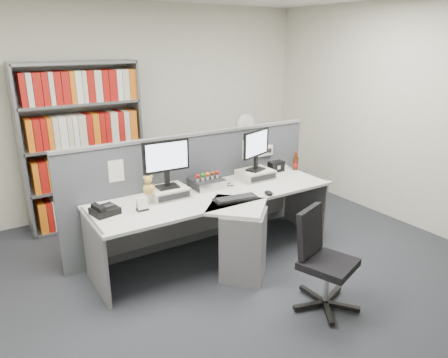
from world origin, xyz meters
TOP-DOWN VIEW (x-y plane):
  - ground at (0.00, 0.00)m, footprint 5.50×5.50m
  - room_shell at (0.00, 0.00)m, footprint 5.04×5.54m
  - partition at (0.00, 1.25)m, footprint 3.00×0.08m
  - desk at (0.00, 0.60)m, footprint 2.60×1.20m
  - monitor_riser_left at (-0.46, 0.98)m, footprint 0.38×0.31m
  - monitor_riser_right at (0.64, 0.98)m, footprint 0.38×0.31m
  - monitor_left at (-0.46, 0.98)m, footprint 0.48×0.16m
  - monitor_right at (0.64, 0.98)m, footprint 0.44×0.20m
  - desktop_pc at (0.02, 1.03)m, footprint 0.33×0.30m
  - figurines at (0.02, 1.01)m, footprint 0.29×0.05m
  - keyboard at (0.07, 0.54)m, footprint 0.46×0.23m
  - mouse at (0.43, 0.48)m, footprint 0.07×0.11m
  - desk_phone at (-1.14, 0.89)m, footprint 0.26×0.25m
  - desk_calendar at (-0.82, 0.79)m, footprint 0.11×0.08m
  - plush_toy at (-0.70, 0.90)m, footprint 0.11×0.11m
  - speaker at (1.01, 1.06)m, footprint 0.19×0.10m
  - cola_bottle at (1.25, 0.99)m, footprint 0.07×0.07m
  - shelving_unit at (-0.90, 2.44)m, footprint 1.41×0.40m
  - filing_cabinet at (1.20, 1.99)m, footprint 0.45×0.61m
  - desk_fan at (1.20, 1.99)m, footprint 0.33×0.20m
  - office_chair at (0.30, -0.43)m, footprint 0.58×0.56m

SIDE VIEW (x-z plane):
  - ground at x=0.00m, z-range 0.00..0.00m
  - filing_cabinet at x=1.20m, z-range 0.00..0.70m
  - desk at x=0.00m, z-range 0.10..0.82m
  - office_chair at x=0.30m, z-range 0.03..0.90m
  - partition at x=0.00m, z-range 0.01..1.29m
  - keyboard at x=0.07m, z-range 0.72..0.75m
  - mouse at x=0.43m, z-range 0.72..0.76m
  - desk_phone at x=-1.14m, z-range 0.71..0.81m
  - desktop_pc at x=0.02m, z-range 0.72..0.81m
  - monitor_riser_left at x=-0.46m, z-range 0.72..0.82m
  - monitor_riser_right at x=0.64m, z-range 0.72..0.82m
  - desk_calendar at x=-0.82m, z-range 0.71..0.84m
  - speaker at x=1.01m, z-range 0.72..0.85m
  - cola_bottle at x=1.25m, z-range 0.69..0.92m
  - figurines at x=0.02m, z-range 0.82..0.90m
  - plush_toy at x=-0.70m, z-range 0.81..0.99m
  - shelving_unit at x=-0.90m, z-range -0.02..1.98m
  - desk_fan at x=1.20m, z-range 0.77..1.33m
  - monitor_right at x=0.64m, z-range 0.87..1.33m
  - monitor_left at x=-0.46m, z-range 0.87..1.35m
  - room_shell at x=0.00m, z-range 0.43..3.15m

